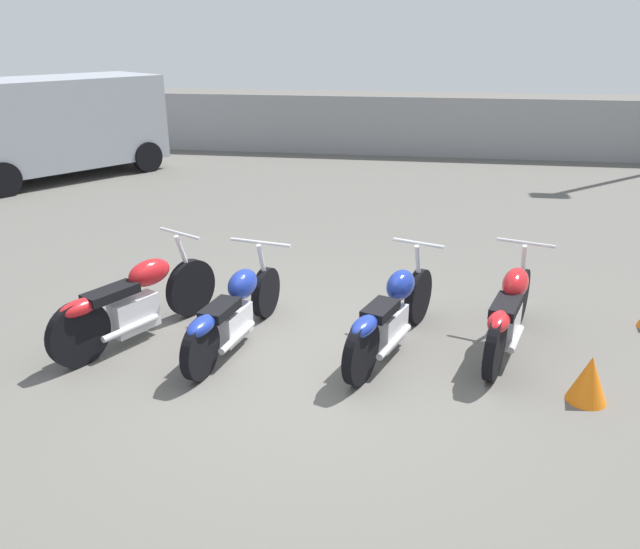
{
  "coord_description": "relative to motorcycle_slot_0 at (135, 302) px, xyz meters",
  "views": [
    {
      "loc": [
        0.98,
        -5.56,
        3.14
      ],
      "look_at": [
        0.0,
        0.68,
        0.65
      ],
      "focal_mm": 35.0,
      "sensor_mm": 36.0,
      "label": 1
    }
  ],
  "objects": [
    {
      "name": "fence_back",
      "position": [
        1.91,
        11.05,
        0.32
      ],
      "size": [
        40.0,
        0.04,
        1.52
      ],
      "color": "gray",
      "rests_on": "ground_plane"
    },
    {
      "name": "parked_van",
      "position": [
        -5.15,
        7.38,
        0.76
      ],
      "size": [
        4.23,
        4.85,
        2.17
      ],
      "rotation": [
        0.0,
        0.0,
        -0.61
      ],
      "color": "#999EA8",
      "rests_on": "ground_plane"
    },
    {
      "name": "ground_plane",
      "position": [
        1.91,
        -0.12,
        -0.44
      ],
      "size": [
        60.0,
        60.0,
        0.0
      ],
      "primitive_type": "plane",
      "color": "#5B5954"
    },
    {
      "name": "motorcycle_slot_3",
      "position": [
        3.91,
        0.37,
        -0.0
      ],
      "size": [
        0.82,
        1.94,
        1.01
      ],
      "rotation": [
        0.0,
        0.0,
        -0.3
      ],
      "color": "black",
      "rests_on": "ground_plane"
    },
    {
      "name": "traffic_cone_near",
      "position": [
        4.52,
        -0.52,
        -0.22
      ],
      "size": [
        0.36,
        0.36,
        0.45
      ],
      "color": "orange",
      "rests_on": "ground_plane"
    },
    {
      "name": "motorcycle_slot_2",
      "position": [
        2.71,
        0.15,
        -0.02
      ],
      "size": [
        0.92,
        2.05,
        1.0
      ],
      "rotation": [
        0.0,
        0.0,
        -0.35
      ],
      "color": "black",
      "rests_on": "ground_plane"
    },
    {
      "name": "motorcycle_slot_1",
      "position": [
        1.08,
        0.02,
        -0.04
      ],
      "size": [
        0.76,
        2.06,
        0.95
      ],
      "rotation": [
        0.0,
        0.0,
        -0.19
      ],
      "color": "black",
      "rests_on": "ground_plane"
    },
    {
      "name": "motorcycle_slot_0",
      "position": [
        0.0,
        0.0,
        0.0
      ],
      "size": [
        1.13,
        1.95,
        1.04
      ],
      "rotation": [
        0.0,
        0.0,
        -0.48
      ],
      "color": "black",
      "rests_on": "ground_plane"
    }
  ]
}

